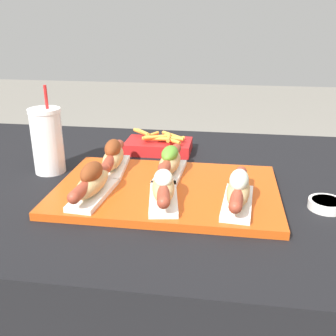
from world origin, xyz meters
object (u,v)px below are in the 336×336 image
Objects in this scene: hot_dog_2 at (238,190)px; hot_dog_3 at (113,157)px; serving_tray at (167,190)px; hot_dog_4 at (170,162)px; hot_dog_0 at (92,182)px; hot_dog_1 at (163,187)px; drink_cup at (47,141)px; fries_basket at (159,145)px; sauce_bowl at (326,204)px.

hot_dog_3 is at bearing 153.14° from hot_dog_2.
serving_tray is 2.48× the size of hot_dog_4.
hot_dog_0 is 0.16m from hot_dog_1.
serving_tray is at bearing -87.43° from hot_dog_4.
hot_dog_2 is at bearing 1.16° from hot_dog_0.
drink_cup reaches higher than hot_dog_3.
hot_dog_4 is 0.24m from fries_basket.
hot_dog_0 is 0.52m from sauce_bowl.
hot_dog_3 reaches higher than hot_dog_4.
hot_dog_1 is 0.99× the size of hot_dog_4.
hot_dog_2 is 1.05× the size of fries_basket.
hot_dog_3 reaches higher than fries_basket.
sauce_bowl is (0.35, 0.05, -0.04)m from hot_dog_1.
drink_cup is at bearing 176.84° from hot_dog_4.
hot_dog_2 reaches higher than hot_dog_1.
hot_dog_0 is (-0.15, -0.08, 0.04)m from serving_tray.
hot_dog_0 is 0.32m from hot_dog_2.
hot_dog_0 is at bearing -90.00° from hot_dog_3.
sauce_bowl is at bearing 6.10° from hot_dog_0.
hot_dog_3 is 0.89× the size of drink_cup.
hot_dog_4 is (0.15, 0.15, -0.00)m from hot_dog_0.
hot_dog_4 is 0.38m from sauce_bowl.
hot_dog_3 is (-0.16, 0.16, 0.00)m from hot_dog_1.
drink_cup is at bearing 170.34° from sauce_bowl.
fries_basket is at bearing 68.81° from hot_dog_3.
hot_dog_2 is 0.53m from drink_cup.
fries_basket is at bearing 142.74° from sauce_bowl.
hot_dog_3 is at bearing 167.59° from sauce_bowl.
hot_dog_4 is at bearing -5.00° from hot_dog_3.
hot_dog_1 reaches higher than sauce_bowl.
hot_dog_2 reaches higher than fries_basket.
fries_basket is at bearing 101.25° from hot_dog_1.
hot_dog_2 reaches higher than sauce_bowl.
hot_dog_4 is at bearing 138.55° from hot_dog_2.
hot_dog_3 reaches higher than hot_dog_1.
drink_cup is (-0.18, 0.01, 0.03)m from hot_dog_3.
sauce_bowl is 0.39× the size of fries_basket.
serving_tray is 0.09m from hot_dog_4.
hot_dog_1 is at bearing -87.01° from serving_tray.
drink_cup is 1.17× the size of fries_basket.
sauce_bowl is at bearing 13.98° from hot_dog_2.
hot_dog_1 is (0.16, 0.00, -0.00)m from hot_dog_0.
hot_dog_3 is 2.70× the size of sauce_bowl.
hot_dog_1 is 0.38m from drink_cup.
hot_dog_2 is 0.89× the size of drink_cup.
serving_tray is 2.22× the size of drink_cup.
hot_dog_0 is 0.25m from drink_cup.
hot_dog_0 and hot_dog_3 have the same top height.
hot_dog_0 is at bearing -43.82° from drink_cup.
serving_tray is at bearing 155.85° from hot_dog_2.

